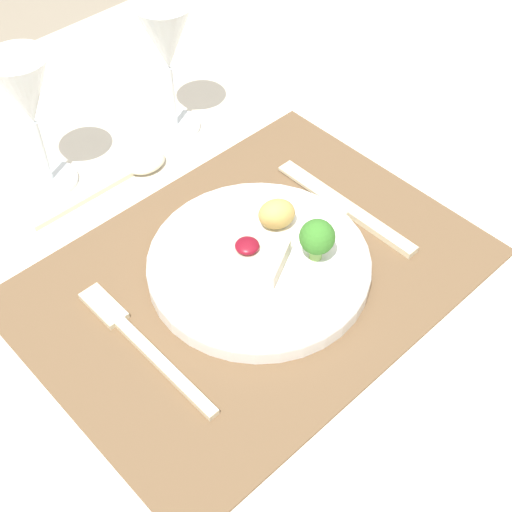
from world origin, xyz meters
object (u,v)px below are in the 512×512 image
at_px(knife, 354,213).
at_px(spoon, 132,169).
at_px(wine_glass_near, 166,44).
at_px(dinner_plate, 258,259).
at_px(wine_glass_far, 27,98).
at_px(fork, 137,339).

distance_m(knife, spoon, 0.28).
bearing_deg(wine_glass_near, spoon, -160.21).
distance_m(dinner_plate, spoon, 0.22).
distance_m(dinner_plate, wine_glass_far, 0.31).
bearing_deg(wine_glass_far, spoon, -34.11).
xyz_separation_m(fork, wine_glass_near, (0.25, 0.24, 0.12)).
bearing_deg(spoon, wine_glass_far, 143.71).
relative_size(dinner_plate, spoon, 1.29).
bearing_deg(wine_glass_far, wine_glass_near, -6.96).
height_order(fork, wine_glass_far, wine_glass_far).
bearing_deg(wine_glass_far, dinner_plate, -72.39).
bearing_deg(dinner_plate, wine_glass_far, 107.61).
relative_size(dinner_plate, fork, 1.19).
bearing_deg(fork, wine_glass_far, 76.92).
distance_m(dinner_plate, knife, 0.14).
xyz_separation_m(spoon, wine_glass_far, (-0.08, 0.06, 0.12)).
bearing_deg(knife, dinner_plate, 173.81).
distance_m(dinner_plate, wine_glass_near, 0.29).
bearing_deg(knife, wine_glass_near, 100.99).
bearing_deg(wine_glass_far, knife, -52.64).
bearing_deg(dinner_plate, fork, 175.56).
xyz_separation_m(spoon, wine_glass_near, (0.10, 0.03, 0.12)).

